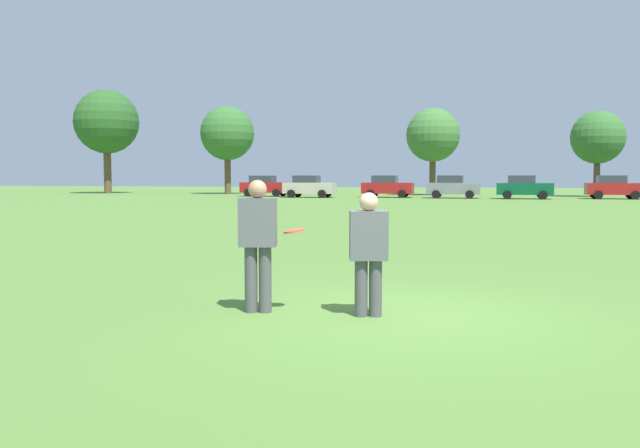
% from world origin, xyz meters
% --- Properties ---
extents(ground_plane, '(196.16, 196.16, 0.00)m').
position_xyz_m(ground_plane, '(0.00, 0.00, 0.00)').
color(ground_plane, '#517A33').
extents(player_thrower, '(0.52, 0.37, 1.69)m').
position_xyz_m(player_thrower, '(-1.88, -0.26, 0.95)').
color(player_thrower, '#4C4C51').
rests_on(player_thrower, ground).
extents(player_defender, '(0.51, 0.37, 1.54)m').
position_xyz_m(player_defender, '(-0.47, -0.17, 0.86)').
color(player_defender, '#4C4C51').
rests_on(player_defender, ground).
extents(frisbee, '(0.27, 0.27, 0.07)m').
position_xyz_m(frisbee, '(-1.43, -0.17, 1.05)').
color(frisbee, '#E54C33').
extents(traffic_cone, '(0.32, 0.32, 0.48)m').
position_xyz_m(traffic_cone, '(-2.09, 9.98, 0.23)').
color(traffic_cone, '#D8590C').
rests_on(traffic_cone, ground).
extents(parked_car_near_left, '(4.23, 2.28, 1.82)m').
position_xyz_m(parked_car_near_left, '(-17.42, 47.07, 0.92)').
color(parked_car_near_left, maroon).
rests_on(parked_car_near_left, ground).
extents(parked_car_mid_left, '(4.23, 2.28, 1.82)m').
position_xyz_m(parked_car_mid_left, '(-12.83, 44.75, 0.92)').
color(parked_car_mid_left, '#B7AD99').
rests_on(parked_car_mid_left, ground).
extents(parked_car_center, '(4.23, 2.28, 1.82)m').
position_xyz_m(parked_car_center, '(-6.56, 46.53, 0.92)').
color(parked_car_center, maroon).
rests_on(parked_car_center, ground).
extents(parked_car_mid_right, '(4.23, 2.28, 1.82)m').
position_xyz_m(parked_car_mid_right, '(-1.17, 45.71, 0.92)').
color(parked_car_mid_right, slate).
rests_on(parked_car_mid_right, ground).
extents(parked_car_near_right, '(4.23, 2.28, 1.82)m').
position_xyz_m(parked_car_near_right, '(4.26, 45.22, 0.92)').
color(parked_car_near_right, '#0C4C2D').
rests_on(parked_car_near_right, ground).
extents(parked_car_far_right, '(4.23, 2.28, 1.82)m').
position_xyz_m(parked_car_far_right, '(11.03, 46.71, 0.92)').
color(parked_car_far_right, maroon).
rests_on(parked_car_far_right, ground).
extents(tree_west_oak, '(6.56, 6.56, 10.66)m').
position_xyz_m(tree_west_oak, '(-36.54, 53.19, 7.33)').
color(tree_west_oak, brown).
rests_on(tree_west_oak, ground).
extents(tree_west_maple, '(5.35, 5.35, 8.69)m').
position_xyz_m(tree_west_maple, '(-23.48, 53.64, 5.98)').
color(tree_west_maple, brown).
rests_on(tree_west_maple, ground).
extents(tree_center_elm, '(4.96, 4.96, 8.06)m').
position_xyz_m(tree_center_elm, '(-3.34, 54.06, 5.54)').
color(tree_center_elm, brown).
rests_on(tree_center_elm, ground).
extents(tree_east_birch, '(4.50, 4.50, 7.32)m').
position_xyz_m(tree_east_birch, '(10.65, 52.20, 5.03)').
color(tree_east_birch, brown).
rests_on(tree_east_birch, ground).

